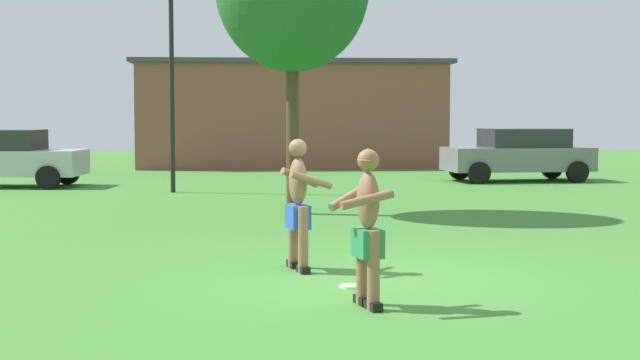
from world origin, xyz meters
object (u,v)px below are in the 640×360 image
frisbee (350,286)px  lamp_post (172,63)px  player_with_cap (367,221)px  player_in_blue (299,201)px  car_gray_near_post (519,154)px  car_silver_mid_lot (2,157)px

frisbee → lamp_post: 13.77m
player_with_cap → player_in_blue: bearing=105.2°
car_gray_near_post → lamp_post: lamp_post is taller
car_silver_mid_lot → lamp_post: bearing=-23.5°
player_with_cap → car_gray_near_post: player_with_cap is taller
car_gray_near_post → car_silver_mid_lot: 14.94m
player_in_blue → car_gray_near_post: 16.73m
frisbee → car_gray_near_post: car_gray_near_post is taller
frisbee → car_silver_mid_lot: (-8.17, 15.09, 0.81)m
lamp_post → frisbee: bearing=-75.8°
player_with_cap → player_in_blue: 2.33m
player_in_blue → lamp_post: 12.35m
frisbee → player_with_cap: bearing=-86.6°
car_silver_mid_lot → lamp_post: size_ratio=0.83×
player_in_blue → car_gray_near_post: (7.27, 15.07, -0.06)m
player_with_cap → frisbee: bearing=93.4°
frisbee → car_silver_mid_lot: bearing=118.4°
frisbee → car_silver_mid_lot: car_silver_mid_lot is taller
player_with_cap → frisbee: player_with_cap is taller
player_with_cap → player_in_blue: player_in_blue is taller
car_gray_near_post → lamp_post: (-9.99, -3.27, 2.48)m
player_with_cap → lamp_post: (-3.34, 14.04, 2.42)m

